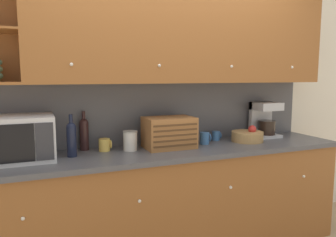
% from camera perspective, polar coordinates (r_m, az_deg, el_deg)
% --- Properties ---
extents(ground_plane, '(24.00, 24.00, 0.00)m').
position_cam_1_polar(ground_plane, '(3.41, -1.46, -19.88)').
color(ground_plane, tan).
extents(wall_back, '(5.54, 0.06, 2.60)m').
position_cam_1_polar(wall_back, '(3.07, -1.74, 2.52)').
color(wall_back, silver).
rests_on(wall_back, ground_plane).
extents(counter_unit, '(3.16, 0.64, 0.94)m').
position_cam_1_polar(counter_unit, '(2.95, 0.70, -14.26)').
color(counter_unit, '#935628').
rests_on(counter_unit, ground_plane).
extents(backsplash_panel, '(3.14, 0.01, 0.56)m').
position_cam_1_polar(backsplash_panel, '(3.04, -1.49, 0.99)').
color(backsplash_panel, '#4C4C51').
rests_on(backsplash_panel, counter_unit).
extents(upper_cabinets, '(3.14, 0.36, 0.80)m').
position_cam_1_polar(upper_cabinets, '(2.95, 2.72, 13.97)').
color(upper_cabinets, '#935628').
rests_on(upper_cabinets, backsplash_panel).
extents(microwave, '(0.54, 0.41, 0.33)m').
position_cam_1_polar(microwave, '(2.64, -25.04, -3.17)').
color(microwave, silver).
rests_on(microwave, counter_unit).
extents(wine_bottle, '(0.07, 0.07, 0.33)m').
position_cam_1_polar(wine_bottle, '(2.63, -16.46, -3.23)').
color(wine_bottle, black).
rests_on(wine_bottle, counter_unit).
extents(second_wine_bottle, '(0.08, 0.08, 0.33)m').
position_cam_1_polar(second_wine_bottle, '(2.83, -14.41, -2.39)').
color(second_wine_bottle, black).
rests_on(second_wine_bottle, counter_unit).
extents(mug, '(0.10, 0.09, 0.10)m').
position_cam_1_polar(mug, '(2.78, -10.96, -4.52)').
color(mug, gold).
rests_on(mug, counter_unit).
extents(storage_canister, '(0.12, 0.12, 0.16)m').
position_cam_1_polar(storage_canister, '(2.76, -6.60, -3.85)').
color(storage_canister, silver).
rests_on(storage_canister, counter_unit).
extents(bread_box, '(0.42, 0.29, 0.27)m').
position_cam_1_polar(bread_box, '(2.83, 0.19, -2.46)').
color(bread_box, '#996033').
rests_on(bread_box, counter_unit).
extents(mug_patterned_third, '(0.10, 0.09, 0.11)m').
position_cam_1_polar(mug_patterned_third, '(3.02, 6.45, -3.42)').
color(mug_patterned_third, '#38669E').
rests_on(mug_patterned_third, counter_unit).
extents(mug_blue_second, '(0.09, 0.08, 0.09)m').
position_cam_1_polar(mug_blue_second, '(3.21, 8.38, -2.98)').
color(mug_blue_second, '#38669E').
rests_on(mug_blue_second, counter_unit).
extents(fruit_basket, '(0.30, 0.30, 0.16)m').
position_cam_1_polar(fruit_basket, '(3.21, 13.69, -2.99)').
color(fruit_basket, '#A87F4C').
rests_on(fruit_basket, counter_unit).
extents(coffee_maker, '(0.26, 0.23, 0.36)m').
position_cam_1_polar(coffee_maker, '(3.48, 16.45, -0.14)').
color(coffee_maker, '#B7B7BC').
rests_on(coffee_maker, counter_unit).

